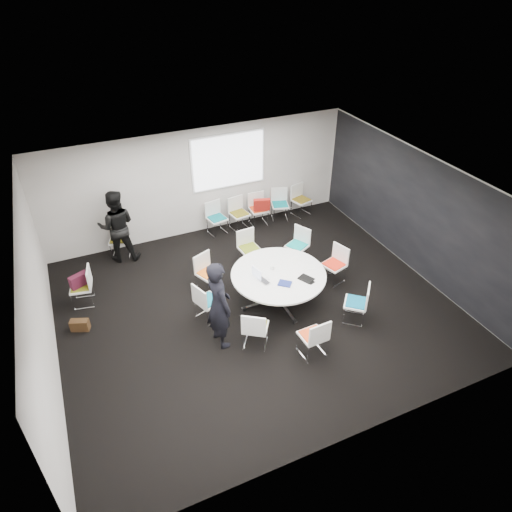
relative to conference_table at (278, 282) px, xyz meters
name	(u,v)px	position (x,y,z in m)	size (l,w,h in m)	color
room_shell	(259,251)	(-0.43, 0.03, 0.89)	(8.08, 7.08, 2.88)	black
conference_table	(278,282)	(0.00, 0.00, 0.00)	(2.00, 2.00, 0.73)	silver
projection_screen	(229,161)	(0.27, 3.49, 1.34)	(1.90, 0.03, 1.35)	white
chair_ring_a	(333,271)	(1.48, 0.12, -0.24)	(0.56, 0.57, 0.88)	silver
chair_ring_b	(297,252)	(1.09, 1.16, -0.24)	(0.61, 0.61, 0.88)	silver
chair_ring_c	(249,254)	(-0.02, 1.52, -0.24)	(0.50, 0.48, 0.88)	silver
chair_ring_d	(209,279)	(-1.23, 0.98, -0.24)	(0.60, 0.59, 0.88)	silver
chair_ring_e	(208,308)	(-1.56, 0.09, -0.24)	(0.58, 0.58, 0.88)	silver
chair_ring_f	(255,334)	(-0.99, -1.01, -0.24)	(0.63, 0.63, 0.88)	silver
chair_ring_g	(313,343)	(-0.10, -1.66, -0.24)	(0.48, 0.47, 0.88)	silver
chair_ring_h	(355,309)	(1.17, -1.20, -0.24)	(0.64, 0.64, 0.88)	silver
chair_back_a	(217,224)	(-0.23, 3.19, -0.24)	(0.54, 0.53, 0.88)	silver
chair_back_b	(239,219)	(0.41, 3.18, -0.24)	(0.53, 0.52, 0.88)	silver
chair_back_c	(258,215)	(0.98, 3.20, -0.24)	(0.48, 0.47, 0.88)	silver
chair_back_d	(280,210)	(1.64, 3.19, -0.24)	(0.57, 0.57, 0.88)	silver
chair_back_e	(301,205)	(2.31, 3.19, -0.24)	(0.56, 0.55, 0.88)	silver
chair_spare_left	(83,293)	(-3.84, 1.62, -0.24)	(0.53, 0.54, 0.88)	silver
chair_person_back	(120,245)	(-2.78, 3.19, -0.24)	(0.58, 0.57, 0.88)	silver
person_main	(219,305)	(-1.57, -0.65, 0.42)	(0.68, 0.45, 1.87)	black
person_back	(117,226)	(-2.78, 3.03, 0.40)	(0.89, 0.69, 1.82)	black
laptop	(265,280)	(-0.35, -0.10, 0.23)	(0.29, 0.19, 0.02)	#333338
laptop_lid	(256,273)	(-0.49, 0.05, 0.35)	(0.30, 0.02, 0.22)	silver
notebook_black	(306,279)	(0.43, -0.40, 0.23)	(0.22, 0.30, 0.02)	black
tablet_folio	(285,283)	(-0.04, -0.37, 0.23)	(0.26, 0.20, 0.03)	navy
papers_right	(294,259)	(0.55, 0.33, 0.22)	(0.30, 0.21, 0.00)	white
papers_front	(308,267)	(0.68, -0.05, 0.22)	(0.30, 0.21, 0.00)	white
cup	(272,267)	(-0.05, 0.20, 0.26)	(0.08, 0.08, 0.09)	white
phone	(312,283)	(0.48, -0.56, 0.22)	(0.14, 0.07, 0.01)	black
maroon_bag	(79,280)	(-3.86, 1.63, 0.11)	(0.40, 0.14, 0.28)	#471225
brown_bag	(80,325)	(-4.04, 0.80, -0.39)	(0.36, 0.16, 0.24)	#332010
red_jacket	(262,205)	(0.98, 2.97, 0.19)	(0.44, 0.10, 0.35)	#A21B14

